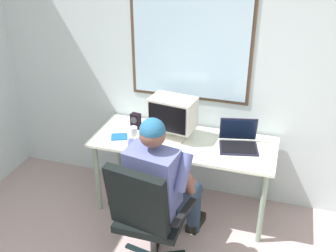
{
  "coord_description": "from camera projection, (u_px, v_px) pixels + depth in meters",
  "views": [
    {
      "loc": [
        0.49,
        -1.3,
        2.48
      ],
      "look_at": [
        -0.33,
        1.34,
        1.04
      ],
      "focal_mm": 43.19,
      "sensor_mm": 36.0,
      "label": 1
    }
  ],
  "objects": [
    {
      "name": "crt_monitor",
      "position": [
        173.0,
        114.0,
        3.51
      ],
      "size": [
        0.42,
        0.3,
        0.38
      ],
      "color": "beige",
      "rests_on": "desk"
    },
    {
      "name": "desk",
      "position": [
        183.0,
        149.0,
        3.59
      ],
      "size": [
        1.62,
        0.63,
        0.73
      ],
      "color": "gray",
      "rests_on": "ground"
    },
    {
      "name": "office_chair",
      "position": [
        146.0,
        211.0,
        2.98
      ],
      "size": [
        0.63,
        0.58,
        0.98
      ],
      "color": "black",
      "rests_on": "ground"
    },
    {
      "name": "person_seated",
      "position": [
        161.0,
        182.0,
        3.13
      ],
      "size": [
        0.58,
        0.78,
        1.25
      ],
      "color": "#233247",
      "rests_on": "ground"
    },
    {
      "name": "wine_glass",
      "position": [
        133.0,
        132.0,
        3.49
      ],
      "size": [
        0.07,
        0.07,
        0.14
      ],
      "color": "silver",
      "rests_on": "desk"
    },
    {
      "name": "cd_case",
      "position": [
        119.0,
        137.0,
        3.61
      ],
      "size": [
        0.18,
        0.17,
        0.01
      ],
      "color": "blue",
      "rests_on": "desk"
    },
    {
      "name": "laptop",
      "position": [
        238.0,
        139.0,
        3.46
      ],
      "size": [
        0.37,
        0.34,
        0.23
      ],
      "color": "black",
      "rests_on": "desk"
    },
    {
      "name": "desk_speaker",
      "position": [
        136.0,
        121.0,
        3.74
      ],
      "size": [
        0.1,
        0.08,
        0.15
      ],
      "color": "black",
      "rests_on": "desk"
    },
    {
      "name": "wall_rear",
      "position": [
        228.0,
        55.0,
        3.48
      ],
      "size": [
        4.59,
        0.08,
        2.84
      ],
      "color": "silver",
      "rests_on": "ground"
    }
  ]
}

